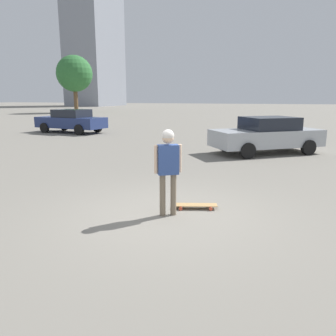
{
  "coord_description": "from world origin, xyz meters",
  "views": [
    {
      "loc": [
        -1.98,
        5.81,
        2.29
      ],
      "look_at": [
        0.0,
        0.0,
        0.95
      ],
      "focal_mm": 35.0,
      "sensor_mm": 36.0,
      "label": 1
    }
  ],
  "objects": [
    {
      "name": "ground_plane",
      "position": [
        0.0,
        0.0,
        0.0
      ],
      "size": [
        220.0,
        220.0,
        0.0
      ],
      "primitive_type": "plane",
      "color": "gray"
    },
    {
      "name": "skateboard",
      "position": [
        -0.42,
        -0.55,
        0.07
      ],
      "size": [
        0.94,
        0.48,
        0.09
      ],
      "rotation": [
        0.0,
        0.0,
        0.3
      ],
      "color": "tan",
      "rests_on": "ground_plane"
    },
    {
      "name": "tree_distant",
      "position": [
        26.81,
        -36.47,
        5.57
      ],
      "size": [
        5.19,
        5.19,
        8.2
      ],
      "color": "brown",
      "rests_on": "ground_plane"
    },
    {
      "name": "building_block_distant",
      "position": [
        44.03,
        -71.36,
        19.17
      ],
      "size": [
        9.62,
        15.2,
        38.34
      ],
      "color": "gray",
      "rests_on": "ground_plane"
    },
    {
      "name": "car_parked_far",
      "position": [
        10.93,
        -12.48,
        0.78
      ],
      "size": [
        4.83,
        2.42,
        1.5
      ],
      "rotation": [
        0.0,
        0.0,
        -0.13
      ],
      "color": "navy",
      "rests_on": "ground_plane"
    },
    {
      "name": "person",
      "position": [
        0.0,
        0.0,
        1.07
      ],
      "size": [
        0.47,
        0.38,
        1.7
      ],
      "rotation": [
        0.0,
        0.0,
        -2.59
      ],
      "color": "#7A6B56",
      "rests_on": "ground_plane"
    },
    {
      "name": "car_parked_near",
      "position": [
        -1.49,
        -8.25,
        0.76
      ],
      "size": [
        4.68,
        4.13,
        1.49
      ],
      "rotation": [
        0.0,
        0.0,
        0.64
      ],
      "color": "#ADB2B7",
      "rests_on": "ground_plane"
    }
  ]
}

